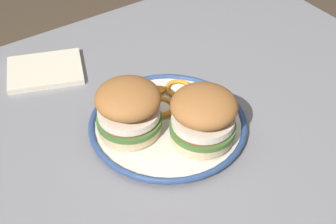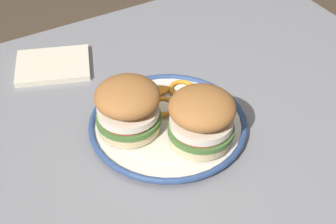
{
  "view_description": "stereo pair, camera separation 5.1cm",
  "coord_description": "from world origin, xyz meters",
  "px_view_note": "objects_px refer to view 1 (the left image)",
  "views": [
    {
      "loc": [
        0.32,
        0.53,
        1.42
      ],
      "look_at": [
        -0.07,
        -0.04,
        0.81
      ],
      "focal_mm": 53.11,
      "sensor_mm": 36.0,
      "label": 1
    },
    {
      "loc": [
        0.27,
        0.56,
        1.42
      ],
      "look_at": [
        -0.07,
        -0.04,
        0.81
      ],
      "focal_mm": 53.11,
      "sensor_mm": 36.0,
      "label": 2
    }
  ],
  "objects_px": {
    "dining_table": "(150,192)",
    "dinner_plate": "(168,124)",
    "sandwich_half_left": "(203,116)",
    "sandwich_half_right": "(128,108)"
  },
  "relations": [
    {
      "from": "dinner_plate",
      "to": "sandwich_half_right",
      "type": "bearing_deg",
      "value": -16.44
    },
    {
      "from": "dining_table",
      "to": "sandwich_half_right",
      "type": "xyz_separation_m",
      "value": [
        0.0,
        -0.06,
        0.17
      ]
    },
    {
      "from": "dinner_plate",
      "to": "sandwich_half_left",
      "type": "xyz_separation_m",
      "value": [
        -0.03,
        0.07,
        0.06
      ]
    },
    {
      "from": "dining_table",
      "to": "dinner_plate",
      "type": "height_order",
      "value": "dinner_plate"
    },
    {
      "from": "dinner_plate",
      "to": "sandwich_half_left",
      "type": "distance_m",
      "value": 0.1
    },
    {
      "from": "dinner_plate",
      "to": "sandwich_half_right",
      "type": "height_order",
      "value": "sandwich_half_right"
    },
    {
      "from": "dining_table",
      "to": "sandwich_half_left",
      "type": "relative_size",
      "value": 7.78
    },
    {
      "from": "dinner_plate",
      "to": "sandwich_half_left",
      "type": "relative_size",
      "value": 1.81
    },
    {
      "from": "sandwich_half_left",
      "to": "sandwich_half_right",
      "type": "relative_size",
      "value": 1.02
    },
    {
      "from": "dining_table",
      "to": "dinner_plate",
      "type": "xyz_separation_m",
      "value": [
        -0.07,
        -0.04,
        0.11
      ]
    }
  ]
}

